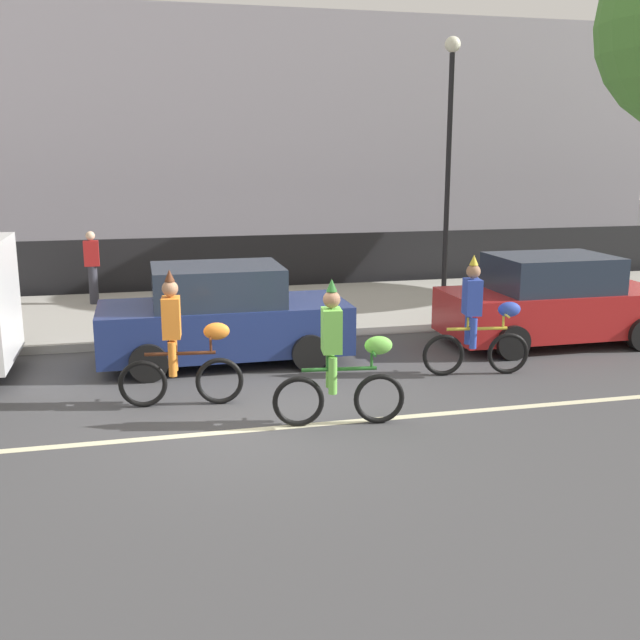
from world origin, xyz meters
The scene contains 12 objects.
ground_plane centered at (0.00, 0.00, 0.00)m, with size 80.00×80.00×0.00m, color #424244.
road_centre_line centered at (0.00, -0.50, 0.00)m, with size 36.00×0.14×0.01m, color beige.
sidewalk_curb centered at (0.00, 6.50, 0.07)m, with size 60.00×5.00×0.15m, color #9E9B93.
fence_line centered at (0.00, 9.40, 0.70)m, with size 40.00×0.08×1.40m, color black.
building_backdrop centered at (1.87, 18.00, 3.86)m, with size 28.00×8.00×7.72m, color #99939E.
parade_cyclist_orange centered at (-1.00, 0.68, 0.84)m, with size 1.72×0.50×1.92m.
parade_cyclist_lime centered at (0.93, -0.57, 0.84)m, with size 1.72×0.51×1.92m.
parade_cyclist_cobalt centered at (3.62, 1.10, 0.84)m, with size 1.71×0.52×1.92m.
parked_car_red centered at (5.85, 2.64, 0.78)m, with size 4.10×1.92×1.64m.
parked_car_navy centered at (-0.20, 2.80, 0.78)m, with size 4.10×1.92×1.64m.
street_lamp_post centered at (5.60, 7.13, 3.99)m, with size 0.36×0.36×5.86m.
pedestrian_onlooker centered at (-2.53, 7.72, 1.01)m, with size 0.32×0.20×1.62m.
Camera 1 is at (-1.48, -9.43, 3.45)m, focal length 42.00 mm.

